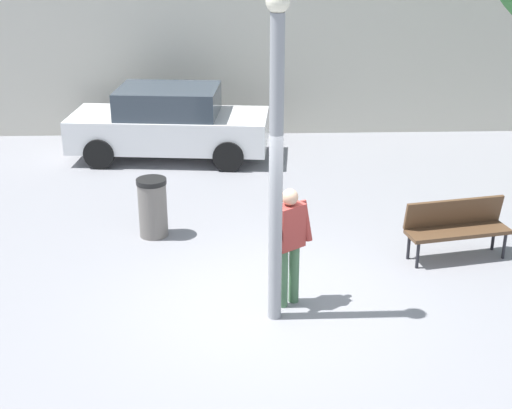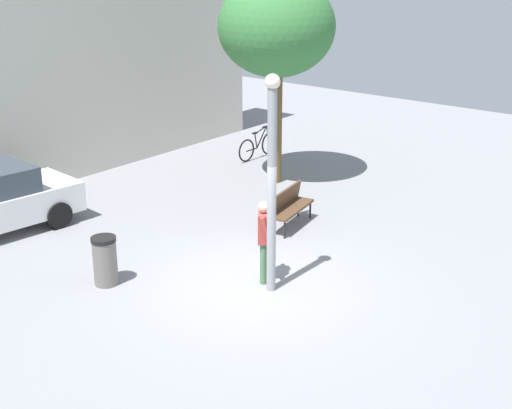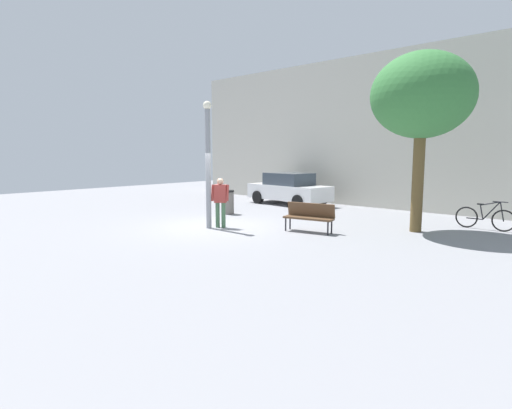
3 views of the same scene
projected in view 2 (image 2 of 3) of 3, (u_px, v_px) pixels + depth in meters
ground_plane at (256, 285)px, 13.98m from camera, size 36.00×36.00×0.00m
lamppost at (272, 177)px, 12.99m from camera, size 0.28×0.28×4.18m
person_by_lamppost at (264, 236)px, 13.79m from camera, size 0.61×0.54×1.67m
park_bench at (289, 205)px, 16.70m from camera, size 1.66×0.78×0.92m
plaza_tree at (276, 28)px, 18.64m from camera, size 3.11×3.11×5.59m
bicycle_black at (258, 146)px, 22.19m from camera, size 1.81×0.09×0.97m
trash_bin at (105, 261)px, 13.84m from camera, size 0.49×0.49×0.99m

